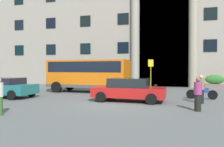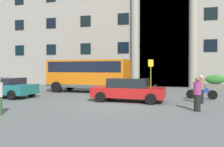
# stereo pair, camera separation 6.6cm
# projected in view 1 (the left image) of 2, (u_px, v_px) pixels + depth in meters

# --- Properties ---
(ground_plane) EXTENTS (80.00, 64.00, 0.12)m
(ground_plane) POSITION_uv_depth(u_px,v_px,m) (114.00, 105.00, 12.84)
(ground_plane) COLOR #595E5D
(office_building_facade) EXTENTS (40.43, 9.70, 19.91)m
(office_building_facade) POSITION_uv_depth(u_px,v_px,m) (148.00, 8.00, 29.48)
(office_building_facade) COLOR gray
(office_building_facade) RESTS_ON ground_plane
(orange_minibus) EXTENTS (6.91, 2.83, 2.70)m
(orange_minibus) POSITION_uv_depth(u_px,v_px,m) (88.00, 73.00, 19.07)
(orange_minibus) COLOR orange
(orange_minibus) RESTS_ON ground_plane
(bus_stop_sign) EXTENTS (0.44, 0.08, 2.75)m
(bus_stop_sign) POSITION_uv_depth(u_px,v_px,m) (151.00, 72.00, 19.32)
(bus_stop_sign) COLOR olive
(bus_stop_sign) RESTS_ON ground_plane
(hedge_planter_far_west) EXTENTS (1.72, 0.86, 1.65)m
(hedge_planter_far_west) POSITION_uv_depth(u_px,v_px,m) (79.00, 79.00, 25.02)
(hedge_planter_far_west) COLOR gray
(hedge_planter_far_west) RESTS_ON ground_plane
(hedge_planter_east) EXTENTS (1.80, 0.70, 1.40)m
(hedge_planter_east) POSITION_uv_depth(u_px,v_px,m) (215.00, 82.00, 21.31)
(hedge_planter_east) COLOR #70645A
(hedge_planter_east) RESTS_ON ground_plane
(parked_sedan_second) EXTENTS (4.39, 2.08, 1.40)m
(parked_sedan_second) POSITION_uv_depth(u_px,v_px,m) (129.00, 90.00, 13.65)
(parked_sedan_second) COLOR #B31918
(parked_sedan_second) RESTS_ON ground_plane
(white_taxi_kerbside) EXTENTS (4.30, 2.28, 1.35)m
(white_taxi_kerbside) POSITION_uv_depth(u_px,v_px,m) (5.00, 87.00, 15.57)
(white_taxi_kerbside) COLOR #1D6667
(white_taxi_kerbside) RESTS_ON ground_plane
(scooter_by_planter) EXTENTS (2.08, 0.67, 0.89)m
(scooter_by_planter) POSITION_uv_depth(u_px,v_px,m) (146.00, 91.00, 15.30)
(scooter_by_planter) COLOR black
(scooter_by_planter) RESTS_ON ground_plane
(motorcycle_near_kerb) EXTENTS (1.91, 0.55, 0.89)m
(motorcycle_near_kerb) POSITION_uv_depth(u_px,v_px,m) (201.00, 92.00, 14.71)
(motorcycle_near_kerb) COLOR black
(motorcycle_near_kerb) RESTS_ON ground_plane
(pedestrian_man_red_shirt) EXTENTS (0.36, 0.36, 1.62)m
(pedestrian_man_red_shirt) POSITION_uv_depth(u_px,v_px,m) (201.00, 89.00, 12.86)
(pedestrian_man_red_shirt) COLOR black
(pedestrian_man_red_shirt) RESTS_ON ground_plane
(pedestrian_child_trailing) EXTENTS (0.36, 0.36, 1.57)m
(pedestrian_child_trailing) POSITION_uv_depth(u_px,v_px,m) (198.00, 94.00, 10.49)
(pedestrian_child_trailing) COLOR black
(pedestrian_child_trailing) RESTS_ON ground_plane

